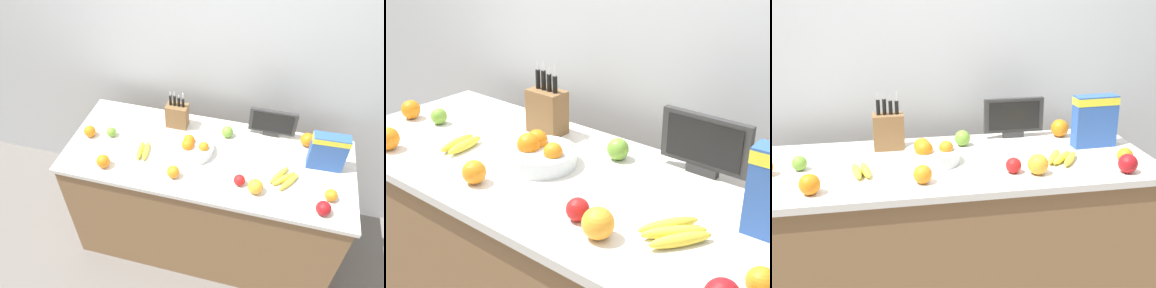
{
  "view_description": "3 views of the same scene",
  "coord_description": "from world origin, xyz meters",
  "views": [
    {
      "loc": [
        0.33,
        -1.62,
        2.61
      ],
      "look_at": [
        -0.1,
        -0.02,
        1.02
      ],
      "focal_mm": 35.0,
      "sensor_mm": 36.0,
      "label": 1
    },
    {
      "loc": [
        1.04,
        -1.16,
        1.73
      ],
      "look_at": [
        0.08,
        -0.0,
        1.06
      ],
      "focal_mm": 50.0,
      "sensor_mm": 36.0,
      "label": 2
    },
    {
      "loc": [
        -0.37,
        -2.2,
        1.77
      ],
      "look_at": [
        0.06,
        0.0,
        1.01
      ],
      "focal_mm": 50.0,
      "sensor_mm": 36.0,
      "label": 3
    }
  ],
  "objects": [
    {
      "name": "apple_middle",
      "position": [
        0.23,
        -0.18,
        0.97
      ],
      "size": [
        0.07,
        0.07,
        0.07
      ],
      "primitive_type": "sphere",
      "color": "red",
      "rests_on": "counter"
    },
    {
      "name": "apple_near_bananas",
      "position": [
        0.7,
        -0.27,
        0.97
      ],
      "size": [
        0.08,
        0.08,
        0.08
      ],
      "primitive_type": "sphere",
      "color": "#A31419",
      "rests_on": "counter"
    },
    {
      "name": "small_monitor",
      "position": [
        0.36,
        0.29,
        1.04
      ],
      "size": [
        0.3,
        0.03,
        0.2
      ],
      "color": "#2D2D2D",
      "rests_on": "counter"
    },
    {
      "name": "orange_near_bowl",
      "position": [
        -0.16,
        -0.22,
        0.97
      ],
      "size": [
        0.08,
        0.08,
        0.08
      ],
      "primitive_type": "sphere",
      "color": "orange",
      "rests_on": "counter"
    },
    {
      "name": "fruit_bowl",
      "position": [
        -0.09,
        0.01,
        0.97
      ],
      "size": [
        0.24,
        0.24,
        0.11
      ],
      "color": "silver",
      "rests_on": "counter"
    },
    {
      "name": "knife_block",
      "position": [
        -0.26,
        0.23,
        1.02
      ],
      "size": [
        0.14,
        0.09,
        0.28
      ],
      "color": "brown",
      "rests_on": "counter"
    },
    {
      "name": "counter",
      "position": [
        0.0,
        0.0,
        0.47
      ],
      "size": [
        1.81,
        0.73,
        0.93
      ],
      "color": "olive",
      "rests_on": "ground_plane"
    },
    {
      "name": "apple_front",
      "position": [
        -0.66,
        0.02,
        0.97
      ],
      "size": [
        0.06,
        0.06,
        0.06
      ],
      "primitive_type": "sphere",
      "color": "#6B9E33",
      "rests_on": "counter"
    },
    {
      "name": "orange_by_cereal",
      "position": [
        0.6,
        0.26,
        0.98
      ],
      "size": [
        0.09,
        0.09,
        0.09
      ],
      "primitive_type": "sphere",
      "color": "orange",
      "rests_on": "counter"
    },
    {
      "name": "orange_mid_left",
      "position": [
        0.33,
        -0.22,
        0.98
      ],
      "size": [
        0.09,
        0.09,
        0.09
      ],
      "primitive_type": "sphere",
      "color": "orange",
      "rests_on": "counter"
    },
    {
      "name": "cereal_box",
      "position": [
        0.7,
        0.08,
        1.07
      ],
      "size": [
        0.21,
        0.08,
        0.25
      ],
      "rotation": [
        0.0,
        0.0,
        0.04
      ],
      "color": "#2D56A8",
      "rests_on": "counter"
    },
    {
      "name": "orange_back_center",
      "position": [
        0.74,
        -0.16,
        0.97
      ],
      "size": [
        0.07,
        0.07,
        0.07
      ],
      "primitive_type": "sphere",
      "color": "orange",
      "rests_on": "counter"
    },
    {
      "name": "orange_front_right",
      "position": [
        -0.59,
        -0.25,
        0.97
      ],
      "size": [
        0.08,
        0.08,
        0.08
      ],
      "primitive_type": "sphere",
      "color": "orange",
      "rests_on": "counter"
    },
    {
      "name": "orange_front_left",
      "position": [
        -0.79,
        -0.02,
        0.97
      ],
      "size": [
        0.08,
        0.08,
        0.08
      ],
      "primitive_type": "sphere",
      "color": "orange",
      "rests_on": "counter"
    },
    {
      "name": "apple_rightmost",
      "position": [
        0.09,
        0.21,
        0.97
      ],
      "size": [
        0.08,
        0.08,
        0.08
      ],
      "primitive_type": "sphere",
      "color": "#6B9E33",
      "rests_on": "counter"
    },
    {
      "name": "wall_back",
      "position": [
        0.0,
        0.58,
        1.3
      ],
      "size": [
        9.0,
        0.06,
        2.6
      ],
      "color": "silver",
      "rests_on": "ground_plane"
    },
    {
      "name": "banana_bunch_right",
      "position": [
        0.48,
        -0.09,
        0.95
      ],
      "size": [
        0.19,
        0.21,
        0.03
      ],
      "rotation": [
        0.0,
        0.0,
        0.96
      ],
      "color": "yellow",
      "rests_on": "counter"
    },
    {
      "name": "ground_plane",
      "position": [
        0.0,
        0.0,
        0.0
      ],
      "size": [
        14.0,
        14.0,
        0.0
      ],
      "primitive_type": "plane",
      "color": "slate"
    },
    {
      "name": "banana_bunch_left",
      "position": [
        -0.4,
        -0.08,
        0.95
      ],
      "size": [
        0.09,
        0.17,
        0.04
      ],
      "rotation": [
        0.0,
        0.0,
        4.85
      ],
      "color": "yellow",
      "rests_on": "counter"
    }
  ]
}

